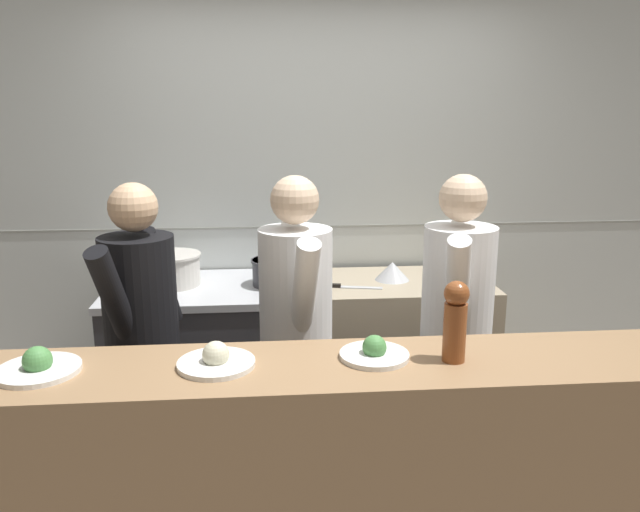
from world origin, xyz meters
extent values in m
cube|color=silver|center=(0.00, 1.57, 1.30)|extent=(8.00, 0.06, 2.60)
cube|color=gray|center=(0.00, 1.53, 1.15)|extent=(8.00, 0.00, 0.01)
cube|color=#38383D|center=(-0.60, 1.17, 0.43)|extent=(1.17, 0.70, 0.85)
cube|color=#B7BABF|center=(-0.60, 1.17, 0.87)|extent=(1.20, 0.71, 0.04)
cube|color=#B7BABF|center=(-0.60, 0.83, 0.49)|extent=(1.06, 0.03, 0.10)
cube|color=gray|center=(0.50, 1.17, 0.45)|extent=(0.98, 0.65, 0.89)
cube|color=black|center=(0.50, 0.86, 0.05)|extent=(0.96, 0.04, 0.10)
cube|color=#93704C|center=(-0.10, -0.29, 0.52)|extent=(2.84, 0.45, 1.03)
cylinder|color=beige|center=(-0.83, 1.20, 0.98)|extent=(0.30, 0.30, 0.18)
cylinder|color=beige|center=(-0.83, 1.20, 1.07)|extent=(0.32, 0.32, 0.01)
cylinder|color=#2D2D33|center=(-0.25, 1.16, 0.97)|extent=(0.26, 0.26, 0.15)
cylinder|color=#2D2D33|center=(-0.25, 1.16, 1.03)|extent=(0.27, 0.27, 0.01)
cone|color=#B7BABF|center=(0.43, 1.19, 0.95)|extent=(0.20, 0.20, 0.11)
cube|color=#B7BABF|center=(0.23, 1.04, 0.90)|extent=(0.24, 0.08, 0.01)
cube|color=black|center=(0.06, 1.07, 0.90)|extent=(0.11, 0.05, 0.02)
cylinder|color=white|center=(-1.06, -0.28, 1.04)|extent=(0.27, 0.27, 0.02)
sphere|color=#4C8C47|center=(-1.06, -0.28, 1.07)|extent=(0.10, 0.10, 0.10)
cylinder|color=white|center=(-0.47, -0.28, 1.04)|extent=(0.26, 0.26, 0.02)
sphere|color=beige|center=(-0.47, -0.28, 1.07)|extent=(0.09, 0.09, 0.09)
cylinder|color=white|center=(0.07, -0.25, 1.04)|extent=(0.24, 0.24, 0.02)
sphere|color=#4C8C47|center=(0.07, -0.25, 1.07)|extent=(0.09, 0.09, 0.09)
cylinder|color=brown|center=(0.34, -0.30, 1.14)|extent=(0.08, 0.08, 0.21)
sphere|color=brown|center=(0.34, -0.30, 1.27)|extent=(0.09, 0.09, 0.09)
cube|color=black|center=(-0.85, 0.39, 0.37)|extent=(0.31, 0.25, 0.74)
cylinder|color=black|center=(-0.85, 0.39, 1.04)|extent=(0.40, 0.40, 0.61)
sphere|color=#D8AD84|center=(-0.85, 0.39, 1.47)|extent=(0.21, 0.21, 0.21)
cylinder|color=black|center=(-0.79, 0.57, 1.11)|extent=(0.19, 0.32, 0.51)
cylinder|color=black|center=(-0.91, 0.21, 1.11)|extent=(0.19, 0.32, 0.51)
cube|color=black|center=(-0.17, 0.39, 0.37)|extent=(0.30, 0.21, 0.75)
cylinder|color=white|center=(-0.17, 0.39, 1.06)|extent=(0.37, 0.37, 0.62)
sphere|color=beige|center=(-0.17, 0.39, 1.49)|extent=(0.21, 0.21, 0.21)
cylinder|color=white|center=(-0.20, 0.58, 1.13)|extent=(0.14, 0.32, 0.52)
cylinder|color=white|center=(-0.15, 0.20, 1.13)|extent=(0.14, 0.32, 0.52)
cube|color=black|center=(0.57, 0.39, 0.37)|extent=(0.32, 0.26, 0.75)
cylinder|color=white|center=(0.57, 0.39, 1.06)|extent=(0.41, 0.41, 0.62)
sphere|color=beige|center=(0.57, 0.39, 1.49)|extent=(0.21, 0.21, 0.21)
cylinder|color=white|center=(0.63, 0.57, 1.13)|extent=(0.19, 0.33, 0.52)
cylinder|color=white|center=(0.51, 0.21, 1.13)|extent=(0.19, 0.33, 0.52)
camera|label=1|loc=(-0.29, -2.26, 1.90)|focal=35.00mm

